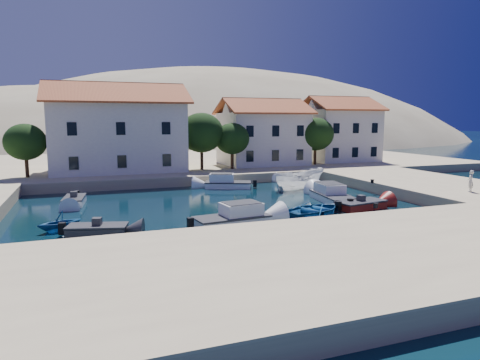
% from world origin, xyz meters
% --- Properties ---
extents(ground, '(400.00, 400.00, 0.00)m').
position_xyz_m(ground, '(0.00, 0.00, 0.00)').
color(ground, black).
rests_on(ground, ground).
extents(quay_south, '(52.00, 12.00, 1.00)m').
position_xyz_m(quay_south, '(0.00, -6.00, 0.50)').
color(quay_south, tan).
rests_on(quay_south, ground).
extents(quay_east, '(11.00, 20.00, 1.00)m').
position_xyz_m(quay_east, '(20.50, 10.00, 0.50)').
color(quay_east, tan).
rests_on(quay_east, ground).
extents(quay_north, '(80.00, 36.00, 1.00)m').
position_xyz_m(quay_north, '(2.00, 38.00, 0.50)').
color(quay_north, tan).
rests_on(quay_north, ground).
extents(hills, '(254.00, 176.00, 99.00)m').
position_xyz_m(hills, '(20.64, 123.62, -23.40)').
color(hills, gray).
rests_on(hills, ground).
extents(building_left, '(14.70, 9.45, 9.70)m').
position_xyz_m(building_left, '(-6.00, 28.00, 5.94)').
color(building_left, white).
rests_on(building_left, quay_north).
extents(building_mid, '(10.50, 8.40, 8.30)m').
position_xyz_m(building_mid, '(12.00, 29.00, 5.22)').
color(building_mid, white).
rests_on(building_mid, quay_north).
extents(building_right, '(9.45, 8.40, 8.80)m').
position_xyz_m(building_right, '(24.00, 30.00, 5.47)').
color(building_right, white).
rests_on(building_right, quay_north).
extents(trees, '(37.30, 5.30, 6.45)m').
position_xyz_m(trees, '(4.51, 25.46, 4.84)').
color(trees, '#382314').
rests_on(trees, quay_north).
extents(bollards, '(29.36, 9.56, 0.30)m').
position_xyz_m(bollards, '(2.80, 3.87, 1.15)').
color(bollards, black).
rests_on(bollards, ground).
extents(motorboat_grey_sw, '(3.66, 2.34, 1.25)m').
position_xyz_m(motorboat_grey_sw, '(-9.09, 3.84, 0.30)').
color(motorboat_grey_sw, '#2F2F34').
rests_on(motorboat_grey_sw, ground).
extents(cabin_cruiser_south, '(4.99, 2.59, 1.60)m').
position_xyz_m(cabin_cruiser_south, '(-0.97, 3.39, 0.48)').
color(cabin_cruiser_south, white).
rests_on(cabin_cruiser_south, ground).
extents(rowboat_south, '(5.79, 4.93, 1.02)m').
position_xyz_m(rowboat_south, '(5.56, 4.29, 0.00)').
color(rowboat_south, '#195089').
rests_on(rowboat_south, ground).
extents(motorboat_red_se, '(4.16, 2.42, 1.25)m').
position_xyz_m(motorboat_red_se, '(9.83, 4.87, 0.29)').
color(motorboat_red_se, maroon).
rests_on(motorboat_red_se, ground).
extents(cabin_cruiser_east, '(2.87, 5.55, 1.60)m').
position_xyz_m(cabin_cruiser_east, '(9.45, 8.14, 0.48)').
color(cabin_cruiser_east, white).
rests_on(cabin_cruiser_east, ground).
extents(boat_east, '(5.84, 2.89, 2.16)m').
position_xyz_m(boat_east, '(9.71, 14.49, 0.00)').
color(boat_east, white).
rests_on(boat_east, ground).
extents(motorboat_white_ne, '(2.32, 3.54, 1.25)m').
position_xyz_m(motorboat_white_ne, '(10.61, 17.66, 0.30)').
color(motorboat_white_ne, white).
rests_on(motorboat_white_ne, ground).
extents(rowboat_west, '(3.28, 3.09, 1.37)m').
position_xyz_m(rowboat_west, '(-11.20, 5.71, 0.00)').
color(rowboat_west, '#195089').
rests_on(rowboat_west, ground).
extents(motorboat_white_west, '(1.89, 3.58, 1.25)m').
position_xyz_m(motorboat_white_west, '(-10.53, 14.07, 0.30)').
color(motorboat_white_west, white).
rests_on(motorboat_white_west, ground).
extents(cabin_cruiser_north, '(4.88, 3.45, 1.60)m').
position_xyz_m(cabin_cruiser_north, '(3.58, 17.77, 0.48)').
color(cabin_cruiser_north, white).
rests_on(cabin_cruiser_north, ground).
extents(pedestrian, '(0.74, 0.66, 1.71)m').
position_xyz_m(pedestrian, '(19.06, 3.46, 1.85)').
color(pedestrian, beige).
rests_on(pedestrian, quay_east).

